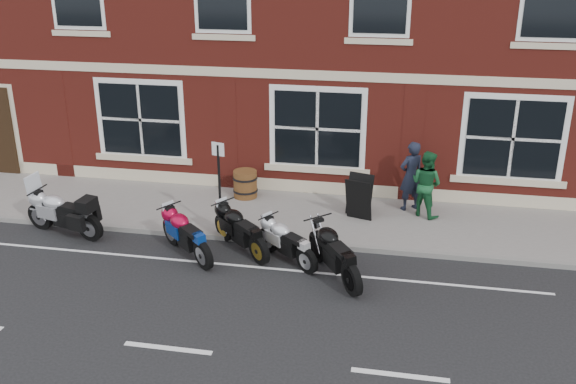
% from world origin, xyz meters
% --- Properties ---
extents(ground, '(80.00, 80.00, 0.00)m').
position_xyz_m(ground, '(0.00, 0.00, 0.00)').
color(ground, black).
rests_on(ground, ground).
extents(sidewalk, '(30.00, 3.00, 0.12)m').
position_xyz_m(sidewalk, '(0.00, 3.00, 0.06)').
color(sidewalk, slate).
rests_on(sidewalk, ground).
extents(kerb, '(30.00, 0.16, 0.12)m').
position_xyz_m(kerb, '(0.00, 1.42, 0.06)').
color(kerb, slate).
rests_on(kerb, ground).
extents(moto_touring_silver, '(2.20, 0.76, 1.47)m').
position_xyz_m(moto_touring_silver, '(-4.15, 1.02, 0.60)').
color(moto_touring_silver, black).
rests_on(moto_touring_silver, ground).
extents(moto_sport_red, '(1.66, 1.57, 0.97)m').
position_xyz_m(moto_sport_red, '(-0.83, 0.49, 0.56)').
color(moto_sport_red, black).
rests_on(moto_sport_red, ground).
extents(moto_sport_black, '(1.65, 1.58, 0.97)m').
position_xyz_m(moto_sport_black, '(0.30, 0.94, 0.56)').
color(moto_sport_black, black).
rests_on(moto_sport_black, ground).
extents(moto_sport_silver, '(1.55, 1.35, 0.87)m').
position_xyz_m(moto_sport_silver, '(1.42, 0.63, 0.50)').
color(moto_sport_silver, black).
rests_on(moto_sport_silver, ground).
extents(moto_naked_black, '(1.36, 2.02, 1.04)m').
position_xyz_m(moto_naked_black, '(2.54, 0.16, 0.59)').
color(moto_naked_black, black).
rests_on(moto_naked_black, ground).
extents(pedestrian_left, '(0.80, 0.73, 1.82)m').
position_xyz_m(pedestrian_left, '(4.03, 3.86, 1.03)').
color(pedestrian_left, black).
rests_on(pedestrian_left, sidewalk).
extents(pedestrian_right, '(1.05, 1.00, 1.70)m').
position_xyz_m(pedestrian_right, '(4.42, 3.52, 0.97)').
color(pedestrian_right, '#164F29').
rests_on(pedestrian_right, sidewalk).
extents(a_board_sign, '(0.75, 0.60, 1.09)m').
position_xyz_m(a_board_sign, '(2.79, 3.07, 0.66)').
color(a_board_sign, black).
rests_on(a_board_sign, sidewalk).
extents(barrel_planter, '(0.67, 0.67, 0.74)m').
position_xyz_m(barrel_planter, '(-0.36, 3.90, 0.49)').
color(barrel_planter, '#562E17').
rests_on(barrel_planter, sidewalk).
extents(parking_sign, '(0.31, 0.10, 2.25)m').
position_xyz_m(parking_sign, '(-0.36, 1.55, 1.42)').
color(parking_sign, black).
rests_on(parking_sign, sidewalk).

